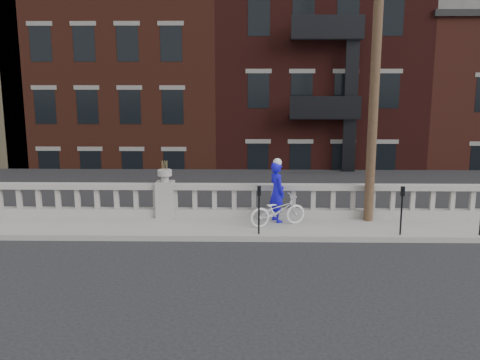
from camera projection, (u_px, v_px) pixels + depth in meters
name	position (u px, v px, depth m)	size (l,w,h in m)	color
ground	(141.00, 266.00, 12.80)	(120.00, 120.00, 0.00)	black
sidewalk	(161.00, 227.00, 15.73)	(32.00, 2.20, 0.15)	gray
balustrade	(166.00, 201.00, 16.55)	(28.00, 0.34, 1.03)	gray
planter_pedestal	(165.00, 195.00, 16.51)	(0.55, 0.55, 1.76)	gray
lower_level	(219.00, 102.00, 34.85)	(80.00, 44.00, 20.80)	#605E59
utility_pole	(376.00, 48.00, 15.18)	(1.60, 0.28, 10.00)	#422D1E
parking_meter_b	(259.00, 204.00, 14.66)	(0.10, 0.09, 1.36)	black
parking_meter_c	(402.00, 205.00, 14.59)	(0.10, 0.09, 1.36)	black
bicycle	(278.00, 210.00, 15.56)	(0.60, 1.71, 0.90)	silver
cyclist	(277.00, 192.00, 15.93)	(0.66, 0.43, 1.81)	#150DD1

